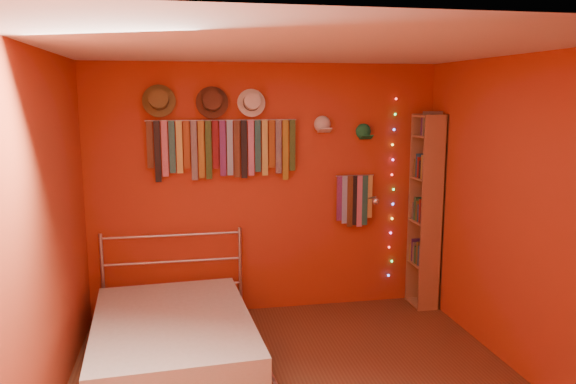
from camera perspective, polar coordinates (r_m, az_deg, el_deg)
back_wall at (r=5.63m, az=-2.19°, el=0.23°), size 3.50×0.02×2.50m
right_wall at (r=4.65m, az=23.28°, el=-2.64°), size 0.02×3.50×2.50m
left_wall at (r=3.96m, az=-23.92°, el=-4.74°), size 0.02×3.50×2.50m
ceiling at (r=3.85m, az=1.80°, el=14.46°), size 3.50×3.50×0.02m
tie_rack at (r=5.46m, az=-6.58°, el=4.61°), size 1.45×0.03×0.60m
small_tie_rack at (r=5.80m, az=6.80°, el=-0.70°), size 0.40×0.03×0.54m
fedora_olive at (r=5.40m, az=-12.99°, el=9.10°), size 0.31×0.17×0.30m
fedora_brown at (r=5.40m, az=-7.71°, el=9.09°), size 0.31×0.17×0.30m
fedora_white at (r=5.44m, az=-3.70°, el=9.10°), size 0.27×0.15×0.27m
cap_white at (r=5.62m, az=3.51°, el=6.87°), size 0.17×0.22×0.17m
cap_green at (r=5.75m, az=7.66°, el=6.11°), size 0.17×0.21×0.17m
fairy_lights at (r=5.94m, az=10.55°, el=0.25°), size 0.06×0.02×1.89m
reading_lamp at (r=5.69m, az=8.78°, el=-0.87°), size 0.07×0.30×0.09m
bookshelf at (r=5.95m, az=14.14°, el=-1.82°), size 0.25×0.34×2.00m
bed at (r=4.87m, az=-11.59°, el=-14.34°), size 1.46×1.90×0.90m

